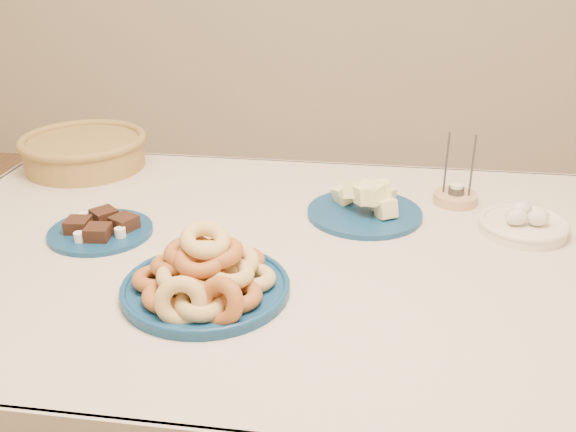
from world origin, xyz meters
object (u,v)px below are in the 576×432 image
object	(u,v)px
donut_platter	(205,276)
candle_holder	(455,197)
egg_bowl	(523,224)
melon_plate	(367,205)
wicker_basket	(84,150)
dining_table	(291,291)
brownie_plate	(101,229)

from	to	relation	value
donut_platter	candle_holder	world-z (taller)	candle_holder
egg_bowl	melon_plate	bearing A→B (deg)	173.67
wicker_basket	candle_holder	size ratio (longest dim) A/B	2.07
dining_table	melon_plate	size ratio (longest dim) A/B	5.43
donut_platter	melon_plate	size ratio (longest dim) A/B	1.03
wicker_basket	candle_holder	world-z (taller)	candle_holder
dining_table	brownie_plate	world-z (taller)	brownie_plate
brownie_plate	candle_holder	world-z (taller)	candle_holder
donut_platter	brownie_plate	size ratio (longest dim) A/B	1.12
dining_table	donut_platter	bearing A→B (deg)	-122.93
wicker_basket	candle_holder	xyz separation A→B (m)	(1.02, -0.11, -0.03)
donut_platter	egg_bowl	xyz separation A→B (m)	(0.64, 0.36, -0.02)
dining_table	donut_platter	size ratio (longest dim) A/B	5.25
melon_plate	candle_holder	size ratio (longest dim) A/B	1.76
donut_platter	wicker_basket	xyz separation A→B (m)	(-0.52, 0.62, 0.01)
wicker_basket	egg_bowl	xyz separation A→B (m)	(1.16, -0.26, -0.03)
wicker_basket	donut_platter	bearing A→B (deg)	-50.10
melon_plate	brownie_plate	size ratio (longest dim) A/B	1.09
donut_platter	dining_table	bearing A→B (deg)	57.07
egg_bowl	wicker_basket	bearing A→B (deg)	167.32
melon_plate	candle_holder	bearing A→B (deg)	27.16
candle_holder	brownie_plate	bearing A→B (deg)	-159.78
melon_plate	brownie_plate	distance (m)	0.62
egg_bowl	brownie_plate	bearing A→B (deg)	-171.13
candle_holder	melon_plate	bearing A→B (deg)	-152.84
wicker_basket	brownie_plate	bearing A→B (deg)	-61.66
brownie_plate	wicker_basket	size ratio (longest dim) A/B	0.78
egg_bowl	donut_platter	bearing A→B (deg)	-150.53
dining_table	melon_plate	xyz separation A→B (m)	(0.15, 0.19, 0.14)
brownie_plate	candle_holder	distance (m)	0.85
wicker_basket	dining_table	bearing A→B (deg)	-32.45
brownie_plate	egg_bowl	distance (m)	0.95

